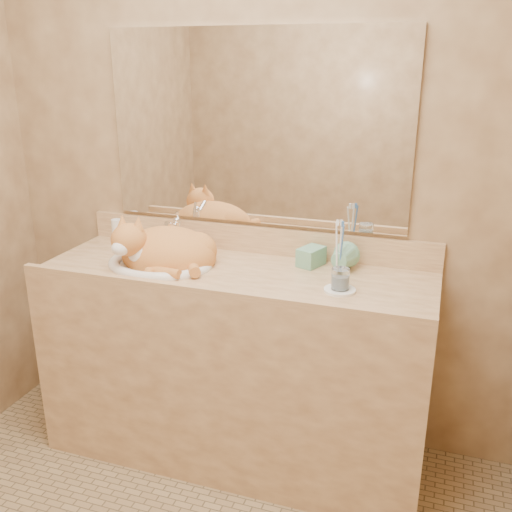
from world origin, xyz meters
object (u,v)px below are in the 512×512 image
(vanity_counter, at_px, (235,365))
(water_glass, at_px, (340,279))
(soap_dispenser, at_px, (303,249))
(cat, at_px, (163,249))
(toothbrush_cup, at_px, (339,262))
(sink_basin, at_px, (159,249))

(vanity_counter, distance_m, water_glass, 0.65)
(soap_dispenser, bearing_deg, vanity_counter, -134.08)
(soap_dispenser, distance_m, water_glass, 0.27)
(vanity_counter, xyz_separation_m, cat, (-0.31, -0.01, 0.49))
(vanity_counter, xyz_separation_m, toothbrush_cup, (0.40, 0.11, 0.48))
(cat, relative_size, toothbrush_cup, 3.72)
(cat, bearing_deg, vanity_counter, -0.71)
(vanity_counter, xyz_separation_m, sink_basin, (-0.32, -0.02, 0.49))
(cat, height_order, water_glass, cat)
(cat, height_order, soap_dispenser, cat)
(vanity_counter, xyz_separation_m, water_glass, (0.44, -0.06, 0.47))
(sink_basin, bearing_deg, water_glass, 4.20)
(sink_basin, relative_size, water_glass, 5.56)
(sink_basin, xyz_separation_m, soap_dispenser, (0.58, 0.14, 0.02))
(soap_dispenser, bearing_deg, sink_basin, -145.52)
(cat, xyz_separation_m, soap_dispenser, (0.57, 0.13, 0.02))
(sink_basin, bearing_deg, soap_dispenser, 21.16)
(vanity_counter, height_order, cat, cat)
(sink_basin, distance_m, soap_dispenser, 0.59)
(vanity_counter, relative_size, water_glass, 20.30)
(cat, height_order, toothbrush_cup, cat)
(cat, bearing_deg, water_glass, -6.30)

